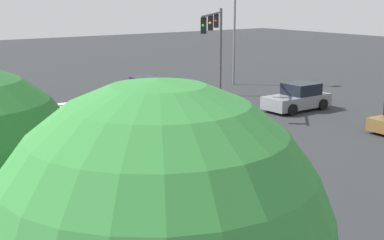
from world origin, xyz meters
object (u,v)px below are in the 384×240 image
(traffic_signal_mast, at_px, (215,33))
(street_light_pole_a, at_px, (235,22))
(car_4, at_px, (298,98))
(car_5, at_px, (146,90))

(traffic_signal_mast, xyz_separation_m, street_light_pole_a, (-5.89, -5.20, 0.29))
(traffic_signal_mast, height_order, car_4, traffic_signal_mast)
(car_4, bearing_deg, street_light_pole_a, -107.50)
(traffic_signal_mast, xyz_separation_m, car_4, (-3.00, 4.25, -3.74))
(traffic_signal_mast, relative_size, car_4, 1.42)
(car_4, height_order, street_light_pole_a, street_light_pole_a)
(car_4, bearing_deg, traffic_signal_mast, -55.30)
(traffic_signal_mast, distance_m, car_4, 6.41)
(car_5, distance_m, street_light_pole_a, 10.02)
(car_4, relative_size, street_light_pole_a, 0.53)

